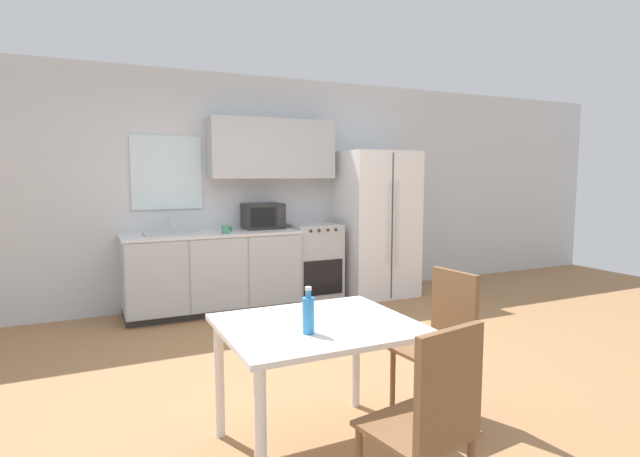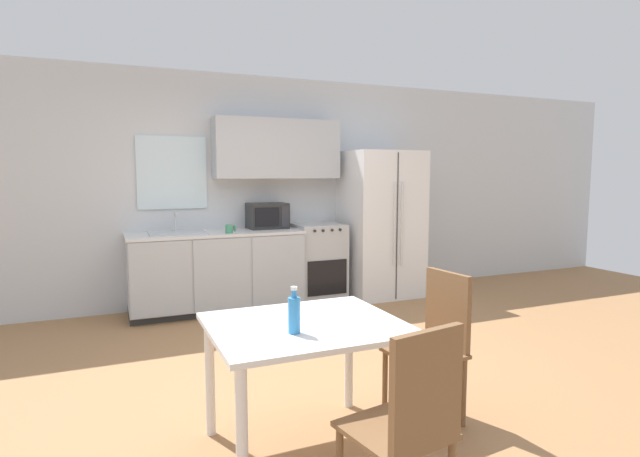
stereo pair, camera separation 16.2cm
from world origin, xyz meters
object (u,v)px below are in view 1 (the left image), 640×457
object	(u,v)px
oven_range	(313,262)
coffee_mug	(226,229)
dining_table	(317,341)
microwave	(263,216)
drink_bottle	(308,314)
dining_chair_side	(444,334)
dining_chair_near	(432,416)
refrigerator	(376,224)

from	to	relation	value
oven_range	coffee_mug	distance (m)	1.24
coffee_mug	dining_table	world-z (taller)	coffee_mug
microwave	drink_bottle	size ratio (longest dim) A/B	1.87
dining_table	drink_bottle	xyz separation A→B (m)	(-0.12, -0.14, 0.20)
oven_range	dining_chair_side	world-z (taller)	oven_range
coffee_mug	dining_chair_near	xyz separation A→B (m)	(-0.10, -3.70, -0.41)
refrigerator	coffee_mug	world-z (taller)	refrigerator
microwave	dining_chair_near	distance (m)	4.08
refrigerator	dining_chair_side	bearing A→B (deg)	-113.90
oven_range	coffee_mug	size ratio (longest dim) A/B	8.34
refrigerator	microwave	bearing A→B (deg)	172.84
oven_range	dining_chair_side	xyz separation A→B (m)	(-0.49, -3.07, 0.07)
oven_range	refrigerator	size ratio (longest dim) A/B	0.51
coffee_mug	dining_chair_near	world-z (taller)	coffee_mug
oven_range	dining_chair_side	bearing A→B (deg)	-99.00
microwave	dining_chair_near	bearing A→B (deg)	-98.85
oven_range	microwave	distance (m)	0.84
dining_chair_near	drink_bottle	world-z (taller)	drink_bottle
dining_chair_near	drink_bottle	bearing A→B (deg)	101.45
microwave	dining_table	distance (m)	3.31
dining_table	dining_chair_side	bearing A→B (deg)	1.72
coffee_mug	dining_chair_side	size ratio (longest dim) A/B	0.12
refrigerator	drink_bottle	xyz separation A→B (m)	(-2.33, -3.15, -0.08)
refrigerator	dining_chair_near	xyz separation A→B (m)	(-2.06, -3.82, -0.38)
dining_chair_near	microwave	bearing A→B (deg)	71.01
drink_bottle	dining_chair_near	bearing A→B (deg)	-68.41
microwave	dining_chair_side	xyz separation A→B (m)	(0.12, -3.16, -0.51)
dining_table	refrigerator	bearing A→B (deg)	53.66
dining_table	drink_bottle	bearing A→B (deg)	-129.25
coffee_mug	drink_bottle	distance (m)	3.05
refrigerator	coffee_mug	bearing A→B (deg)	-176.38
oven_range	dining_chair_near	world-z (taller)	oven_range
dining_table	dining_chair_near	world-z (taller)	dining_chair_near
microwave	dining_chair_side	bearing A→B (deg)	-87.84
coffee_mug	drink_bottle	xyz separation A→B (m)	(-0.36, -3.03, -0.12)
refrigerator	dining_chair_side	distance (m)	3.28
coffee_mug	drink_bottle	size ratio (longest dim) A/B	0.47
microwave	coffee_mug	bearing A→B (deg)	-149.78
drink_bottle	oven_range	bearing A→B (deg)	65.22
dining_table	drink_bottle	world-z (taller)	drink_bottle
dining_chair_near	dining_chair_side	size ratio (longest dim) A/B	1.00
microwave	coffee_mug	size ratio (longest dim) A/B	4.01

